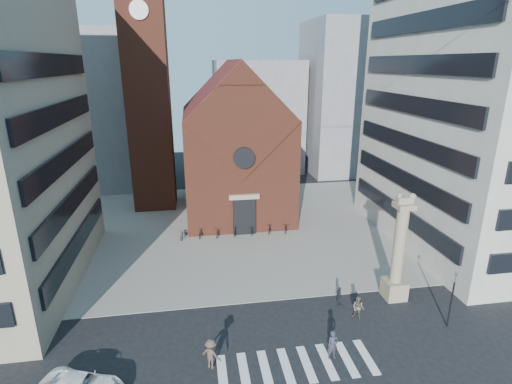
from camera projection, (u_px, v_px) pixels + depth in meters
ground at (277, 335)px, 27.21m from camera, size 120.00×120.00×0.00m
piazza at (242, 226)px, 45.03m from camera, size 46.00×30.00×0.05m
zebra_crossing at (296, 365)px, 24.47m from camera, size 10.20×3.20×0.01m
church at (235, 146)px, 48.22m from camera, size 12.00×16.65×18.00m
campanile at (147, 80)px, 47.07m from camera, size 5.50×5.50×31.20m
building_right at (505, 81)px, 37.15m from camera, size 18.00×22.00×32.00m
bg_block_left at (87, 110)px, 58.28m from camera, size 16.00×14.00×22.00m
bg_block_mid at (257, 116)px, 67.55m from camera, size 14.00×12.00×18.00m
bg_block_right at (355, 98)px, 66.24m from camera, size 16.00×14.00×24.00m
lion_column at (398, 258)px, 30.47m from camera, size 1.63×1.60×8.68m
traffic_light at (452, 298)px, 27.38m from camera, size 0.13×0.16×4.30m
pedestrian_0 at (333, 345)px, 24.77m from camera, size 0.77×0.57×1.95m
pedestrian_1 at (358, 308)px, 28.65m from camera, size 1.09×1.09×1.78m
pedestrian_2 at (339, 296)px, 30.26m from camera, size 0.48×0.94×1.54m
pedestrian_3 at (211, 354)px, 24.00m from camera, size 1.47×1.35×1.98m
scooter_0 at (184, 233)px, 41.88m from camera, size 1.30×2.06×1.02m
scooter_1 at (202, 232)px, 42.15m from camera, size 1.14×1.95×1.13m
scooter_2 at (219, 231)px, 42.44m from camera, size 1.30×2.06×1.02m
scooter_3 at (236, 230)px, 42.71m from camera, size 1.14×1.95×1.13m
scooter_4 at (253, 229)px, 43.00m from camera, size 1.30×2.06×1.02m
scooter_5 at (270, 227)px, 43.27m from camera, size 1.14×1.95×1.13m
scooter_6 at (287, 227)px, 43.57m from camera, size 1.30×2.06×1.02m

